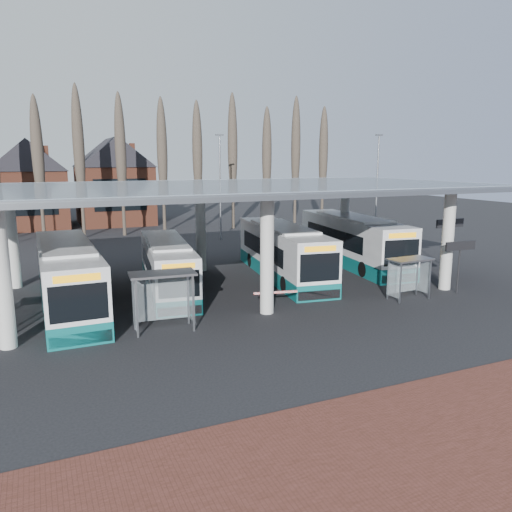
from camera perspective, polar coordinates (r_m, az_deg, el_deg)
name	(u,v)px	position (r m, az deg, el deg)	size (l,w,h in m)	color
ground	(289,327)	(23.81, 3.82, -8.14)	(140.00, 140.00, 0.00)	black
brick_strip	(507,468)	(15.27, 26.77, -20.86)	(70.00, 10.00, 0.03)	brown
station_canopy	(228,196)	(29.88, -3.22, 6.91)	(32.00, 16.00, 6.34)	#BCBCB7
poplar_row	(142,150)	(53.94, -12.90, 11.73)	(45.10, 1.10, 14.50)	#473D33
lamp_post_b	(220,185)	(48.84, -4.11, 8.05)	(0.80, 0.16, 10.17)	slate
lamp_post_c	(377,185)	(50.29, 13.66, 7.85)	(0.80, 0.16, 10.17)	slate
bus_0	(68,277)	(28.26, -20.70, -2.28)	(2.80, 12.65, 3.51)	white
bus_1	(167,267)	(30.53, -10.11, -1.19)	(3.85, 11.25, 3.06)	white
bus_2	(282,252)	(33.57, 3.04, 0.41)	(4.40, 12.84, 3.50)	white
bus_3	(352,241)	(38.37, 10.89, 1.68)	(4.45, 13.45, 3.67)	white
shelter_1	(162,288)	(23.34, -10.64, -3.58)	(3.06, 1.70, 2.74)	gray
shelter_2	(408,269)	(29.44, 16.97, -1.45)	(2.57, 1.35, 2.34)	gray
info_sign_0	(460,250)	(31.42, 22.30, 0.65)	(2.09, 0.24, 3.11)	black
info_sign_1	(450,227)	(38.24, 21.26, 3.10)	(2.44, 0.14, 3.63)	black
barrier	(274,294)	(26.11, 2.13, -4.32)	(2.30, 0.87, 1.17)	black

